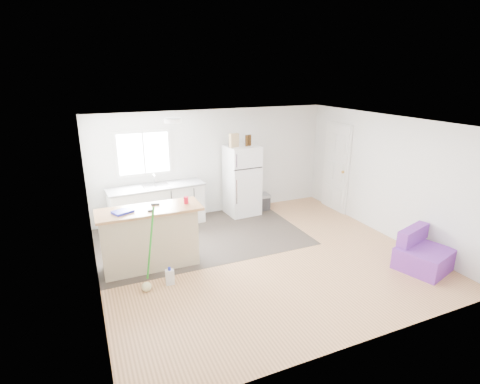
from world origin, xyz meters
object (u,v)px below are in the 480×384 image
Objects in this scene: purple_seat at (422,255)px; blue_tray at (123,212)px; peninsula at (150,238)px; mop at (148,276)px; cleaner_jug at (170,277)px; bottle_left at (247,141)px; kitchen_cabinets at (157,206)px; cardboard_box at (234,140)px; bottle_right at (250,140)px; cooler at (259,202)px; red_cup at (186,200)px; refrigerator at (242,180)px.

blue_tray is (-4.58, 1.87, 0.83)m from purple_seat.
peninsula is 1.26× the size of mop.
cleaner_jug is 1.17× the size of bottle_left.
cardboard_box is (1.74, -0.10, 1.30)m from kitchen_cabinets.
bottle_right reaches higher than cleaner_jug.
blue_tray is at bearing 140.93° from purple_seat.
purple_seat reaches higher than cooler.
cooler is at bearing 37.75° from red_cup.
blue_tray reaches higher than cleaner_jug.
peninsula reaches higher than cleaner_jug.
purple_seat is (1.74, -3.58, -0.57)m from refrigerator.
bottle_right is at bearing -6.20° from kitchen_cabinets.
mop is (-0.67, -2.43, -0.23)m from kitchen_cabinets.
cardboard_box is at bearing 20.31° from mop.
blue_tray is (-0.54, 0.68, 0.94)m from cleaner_jug.
cleaner_jug is (-0.33, -2.42, -0.33)m from kitchen_cabinets.
mop is 4.50× the size of blue_tray.
red_cup is (-2.25, -1.74, 0.91)m from cooler.
mop reaches higher than peninsula.
refrigerator is at bearing -170.49° from cooler.
cooler is at bearing 18.23° from bottle_left.
refrigerator is 0.98m from cardboard_box.
red_cup is 2.62m from bottle_right.
bottle_right is (2.60, 1.63, 1.20)m from peninsula.
red_cup is at bearing -139.92° from refrigerator.
mop is at bearing -135.94° from cardboard_box.
purple_seat is 4.30m from cardboard_box.
purple_seat is at bearing -48.08° from kitchen_cabinets.
bottle_right is at bearing 13.07° from bottle_left.
refrigerator reaches higher than cooler.
mop is at bearing -109.16° from kitchen_cabinets.
refrigerator reaches higher than purple_seat.
purple_seat is 4.16m from bottle_left.
refrigerator is 1.19× the size of mop.
bottle_left is at bearing -45.34° from refrigerator.
peninsula is 1.76× the size of purple_seat.
peninsula reaches higher than cooler.
cardboard_box is (1.57, 1.63, 0.65)m from red_cup.
bottle_left reaches higher than mop.
bottle_right is (2.12, -0.09, 1.27)m from kitchen_cabinets.
refrigerator is 1.66× the size of purple_seat.
bottle_left is (2.91, 1.64, 0.67)m from blue_tray.
bottle_right reaches higher than refrigerator.
cleaner_jug is 0.97× the size of blue_tray.
mop reaches higher than purple_seat.
refrigerator reaches higher than kitchen_cabinets.
purple_seat is at bearing -64.61° from bottle_left.
cleaner_jug is at bearing -131.70° from cardboard_box.
kitchen_cabinets reaches higher than blue_tray.
red_cup reaches higher than blue_tray.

